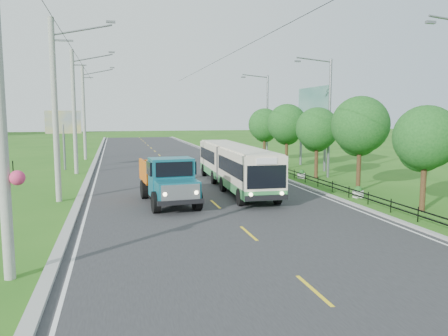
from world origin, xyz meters
name	(u,v)px	position (x,y,z in m)	size (l,w,h in m)	color
ground	(249,234)	(0.00, 0.00, 0.00)	(240.00, 240.00, 0.00)	#265F16
road	(178,172)	(0.00, 20.00, 0.01)	(14.00, 120.00, 0.02)	#28282B
curb_left	(90,174)	(-7.20, 20.00, 0.07)	(0.40, 120.00, 0.15)	#9E9E99
curb_right	(258,169)	(7.15, 20.00, 0.05)	(0.30, 120.00, 0.10)	#9E9E99
edge_line_left	(97,174)	(-6.65, 20.00, 0.02)	(0.12, 120.00, 0.00)	silver
edge_line_right	(253,169)	(6.65, 20.00, 0.02)	(0.12, 120.00, 0.00)	silver
centre_dash	(249,233)	(0.00, 0.00, 0.02)	(0.12, 2.20, 0.00)	yellow
railing_right	(294,175)	(8.00, 14.00, 0.30)	(0.04, 40.00, 0.60)	black
pole_nearest	(2,110)	(-8.24, -3.00, 4.94)	(3.51, 0.44, 10.00)	gray
pole_near	(56,110)	(-8.26, 9.00, 5.09)	(3.51, 0.32, 10.00)	gray
pole_mid	(75,111)	(-8.26, 21.00, 5.09)	(3.51, 0.32, 10.00)	gray
pole_far	(84,112)	(-8.26, 33.00, 5.09)	(3.51, 0.32, 10.00)	gray
tree_second	(425,141)	(9.86, 2.14, 3.52)	(3.18, 3.26, 5.30)	#382314
tree_third	(360,128)	(9.86, 8.14, 3.99)	(3.60, 3.62, 6.00)	#382314
tree_fourth	(317,131)	(9.86, 14.14, 3.59)	(3.24, 3.31, 5.40)	#382314
tree_fifth	(287,126)	(9.86, 20.14, 3.85)	(3.48, 3.52, 5.80)	#382314
tree_back	(265,126)	(9.86, 26.14, 3.65)	(3.30, 3.36, 5.50)	#382314
streetlight_mid	(328,114)	(10.64, 14.00, 4.90)	(3.02, 0.20, 9.07)	slate
streetlight_far	(266,114)	(10.64, 28.00, 4.90)	(3.02, 0.20, 9.07)	slate
planter_near	(358,193)	(8.60, 6.00, 0.29)	(0.64, 0.64, 0.67)	silver
planter_mid	(302,175)	(8.60, 14.00, 0.29)	(0.64, 0.64, 0.67)	silver
planter_far	(266,163)	(8.60, 22.00, 0.29)	(0.64, 0.64, 0.67)	silver
billboard_left	(63,126)	(-9.50, 24.00, 3.87)	(3.00, 0.20, 5.20)	slate
billboard_right	(313,109)	(12.30, 20.00, 5.34)	(0.24, 6.00, 7.30)	slate
bus	(234,163)	(2.45, 11.09, 1.64)	(2.80, 14.23, 2.73)	#348244
dump_truck	(168,177)	(-2.43, 6.88, 1.46)	(2.81, 6.30, 2.58)	#115969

